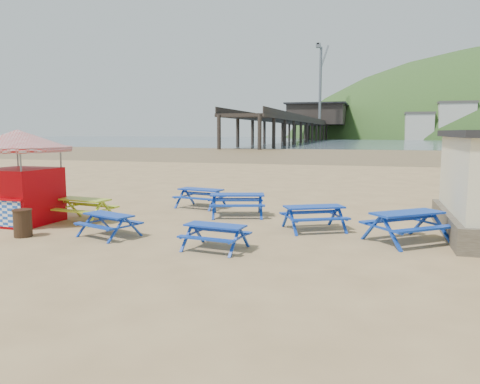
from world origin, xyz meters
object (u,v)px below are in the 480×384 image
(picnic_table_blue_a, at_px, (201,198))
(picnic_table_blue_b, at_px, (237,205))
(picnic_table_yellow, at_px, (83,210))
(litter_bin, at_px, (23,223))
(ice_cream_kiosk, at_px, (19,165))

(picnic_table_blue_a, xyz_separation_m, picnic_table_blue_b, (2.01, -1.53, 0.03))
(picnic_table_blue_b, xyz_separation_m, picnic_table_yellow, (-4.85, -2.49, -0.01))
(picnic_table_blue_a, relative_size, picnic_table_blue_b, 0.89)
(litter_bin, bearing_deg, picnic_table_blue_b, 44.28)
(picnic_table_yellow, distance_m, litter_bin, 2.58)
(picnic_table_blue_b, height_order, ice_cream_kiosk, ice_cream_kiosk)
(picnic_table_blue_a, relative_size, litter_bin, 2.52)
(picnic_table_yellow, distance_m, ice_cream_kiosk, 2.58)
(ice_cream_kiosk, bearing_deg, picnic_table_blue_b, 28.15)
(picnic_table_blue_b, height_order, litter_bin, picnic_table_blue_b)
(ice_cream_kiosk, bearing_deg, picnic_table_yellow, 25.34)
(picnic_table_blue_a, height_order, ice_cream_kiosk, ice_cream_kiosk)
(picnic_table_blue_b, bearing_deg, picnic_table_blue_a, 126.48)
(ice_cream_kiosk, bearing_deg, litter_bin, -46.86)
(picnic_table_blue_b, height_order, picnic_table_yellow, picnic_table_blue_b)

